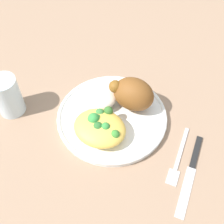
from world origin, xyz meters
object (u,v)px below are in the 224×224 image
(fork, at_px, (178,159))
(water_glass, at_px, (7,96))
(roasted_chicken, at_px, (133,94))
(knife, at_px, (192,167))
(plate, at_px, (112,117))
(rice_pile, at_px, (98,94))
(mac_cheese_with_broccoli, at_px, (100,127))

(fork, height_order, water_glass, water_glass)
(roasted_chicken, height_order, water_glass, water_glass)
(roasted_chicken, xyz_separation_m, knife, (-0.18, 0.08, -0.05))
(plate, height_order, roasted_chicken, roasted_chicken)
(roasted_chicken, bearing_deg, plate, 60.38)
(roasted_chicken, height_order, rice_pile, roasted_chicken)
(plate, xyz_separation_m, water_glass, (0.22, 0.08, 0.04))
(mac_cheese_with_broccoli, height_order, water_glass, water_glass)
(plate, distance_m, roasted_chicken, 0.07)
(rice_pile, distance_m, knife, 0.26)
(knife, distance_m, water_glass, 0.43)
(knife, bearing_deg, plate, -9.28)
(plate, xyz_separation_m, mac_cheese_with_broccoli, (-0.00, 0.05, 0.03))
(mac_cheese_with_broccoli, bearing_deg, fork, -171.05)
(rice_pile, xyz_separation_m, fork, (-0.22, 0.05, -0.03))
(water_glass, bearing_deg, fork, -171.88)
(water_glass, bearing_deg, rice_pile, -147.49)
(fork, distance_m, water_glass, 0.40)
(roasted_chicken, relative_size, knife, 0.53)
(mac_cheese_with_broccoli, xyz_separation_m, water_glass, (0.22, 0.03, 0.01))
(roasted_chicken, distance_m, rice_pile, 0.08)
(plate, height_order, rice_pile, rice_pile)
(fork, relative_size, water_glass, 1.47)
(knife, bearing_deg, fork, -9.36)
(roasted_chicken, xyz_separation_m, water_glass, (0.25, 0.13, -0.01))
(rice_pile, distance_m, mac_cheese_with_broccoli, 0.10)
(plate, xyz_separation_m, knife, (-0.20, 0.03, -0.01))
(rice_pile, relative_size, fork, 0.67)
(mac_cheese_with_broccoli, height_order, fork, mac_cheese_with_broccoli)
(knife, bearing_deg, water_glass, 6.83)
(mac_cheese_with_broccoli, distance_m, knife, 0.21)
(rice_pile, relative_size, knife, 0.50)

